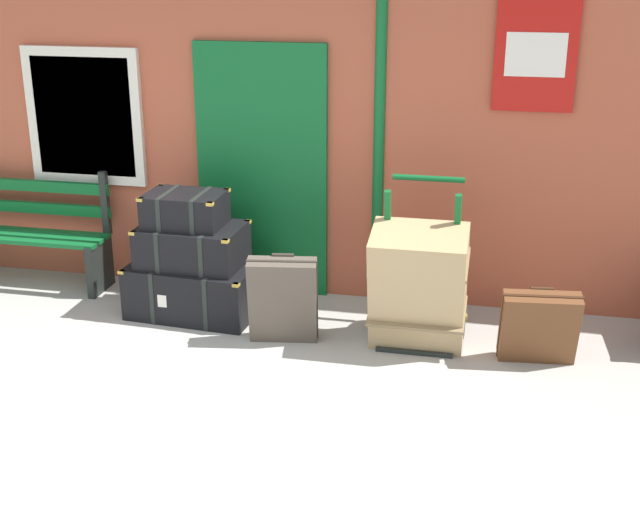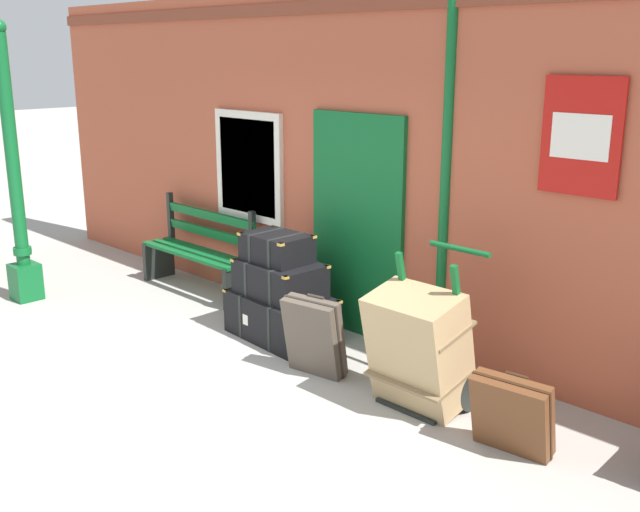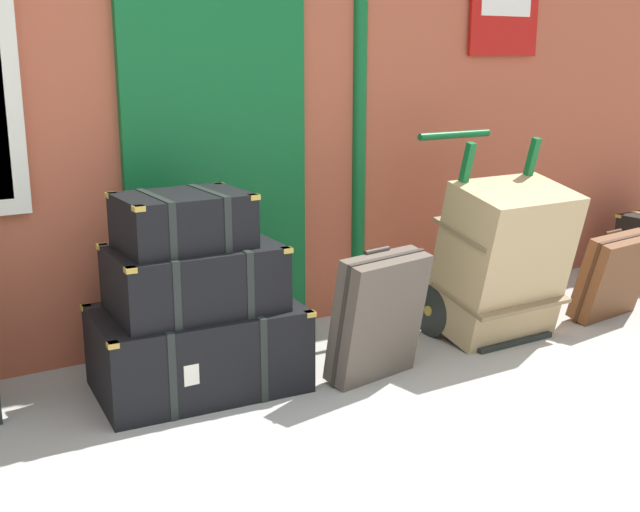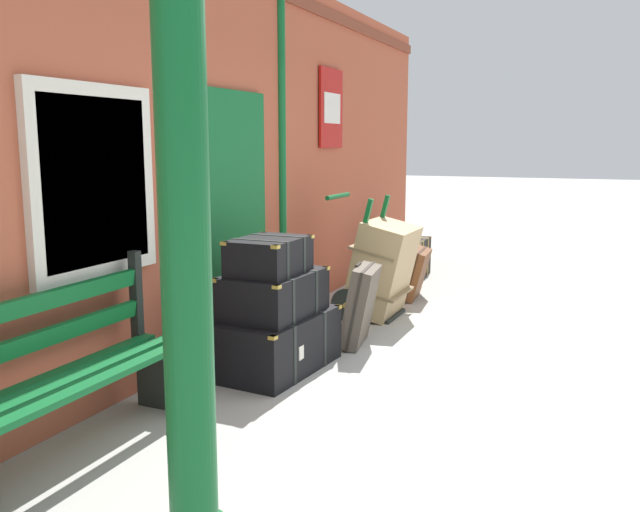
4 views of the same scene
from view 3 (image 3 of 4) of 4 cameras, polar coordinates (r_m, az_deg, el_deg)
The scene contains 8 objects.
brick_facade at distance 4.64m, azimuth -9.60°, elevation 13.49°, with size 10.40×0.35×3.20m.
steamer_trunk_base at distance 4.07m, azimuth -8.71°, elevation -6.52°, with size 1.06×0.73×0.43m.
steamer_trunk_middle at distance 3.95m, azimuth -8.95°, elevation -1.53°, with size 0.83×0.59×0.33m.
steamer_trunk_top at distance 3.87m, azimuth -9.76°, elevation 2.53°, with size 0.61×0.45×0.27m.
porters_trolley at distance 4.94m, azimuth 11.39°, elevation -2.19°, with size 0.71×0.65×1.19m.
large_brown_trunk at distance 4.76m, azimuth 12.94°, elevation -0.30°, with size 0.70×0.62×0.95m.
suitcase_slate at distance 5.38m, azimuth 20.18°, elevation -1.36°, with size 0.56×0.34×0.57m.
suitcase_beige at distance 4.09m, azimuth 4.16°, elevation -4.37°, with size 0.54×0.36×0.70m.
Camera 3 is at (-1.74, -1.71, 1.64)m, focal length 44.78 mm.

